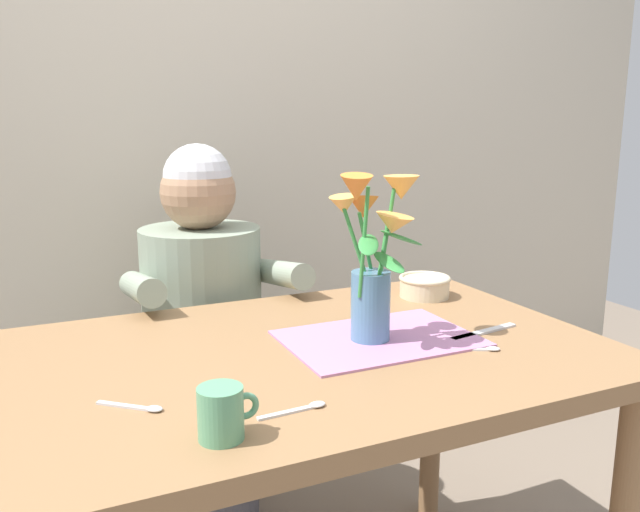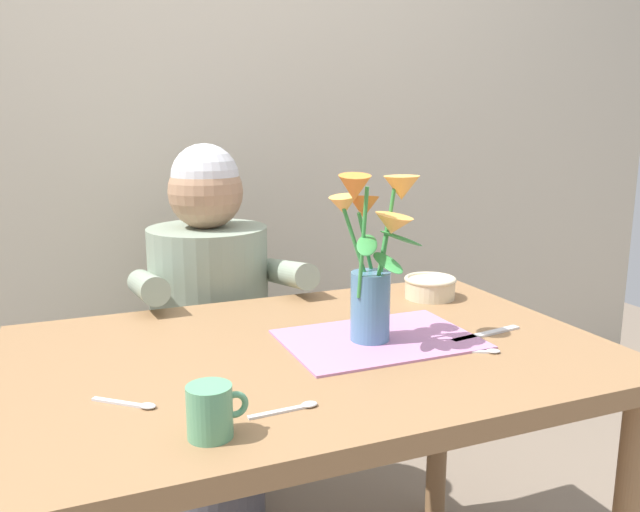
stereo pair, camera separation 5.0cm
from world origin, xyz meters
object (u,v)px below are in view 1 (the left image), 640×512
(flower_vase, at_px, (374,255))
(tea_cup, at_px, (222,413))
(dinner_knife, at_px, (484,332))
(seated_person, at_px, (204,342))
(ceramic_bowl, at_px, (425,286))

(flower_vase, distance_m, tea_cup, 0.51)
(flower_vase, xyz_separation_m, dinner_knife, (0.25, -0.05, -0.18))
(dinner_knife, xyz_separation_m, tea_cup, (-0.65, -0.22, 0.04))
(tea_cup, bearing_deg, dinner_knife, 18.66)
(seated_person, height_order, ceramic_bowl, seated_person)
(seated_person, height_order, tea_cup, seated_person)
(flower_vase, height_order, ceramic_bowl, flower_vase)
(flower_vase, relative_size, tea_cup, 3.87)
(flower_vase, relative_size, ceramic_bowl, 2.65)
(seated_person, distance_m, flower_vase, 0.76)
(dinner_knife, relative_size, tea_cup, 2.04)
(dinner_knife, bearing_deg, ceramic_bowl, 72.49)
(seated_person, xyz_separation_m, dinner_knife, (0.45, -0.69, 0.18))
(seated_person, distance_m, ceramic_bowl, 0.66)
(seated_person, bearing_deg, flower_vase, -73.77)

